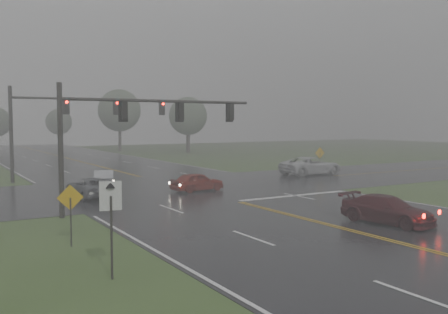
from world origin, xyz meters
TOP-DOWN VIEW (x-y plane):
  - main_road at (0.00, 20.00)m, footprint 18.00×160.00m
  - cross_street at (0.00, 22.00)m, footprint 120.00×14.00m
  - stop_bar at (4.50, 14.40)m, footprint 8.50×0.50m
  - sedan_maroon at (2.58, 5.20)m, footprint 2.62×4.77m
  - sedan_red at (0.06, 19.58)m, footprint 3.93×1.88m
  - sedan_silver at (-4.85, 24.85)m, footprint 2.52×4.12m
  - car_grey at (-7.09, 20.51)m, footprint 2.34×4.64m
  - pickup_white at (13.92, 23.80)m, footprint 5.90×2.78m
  - signal_gantry_near at (-6.84, 14.58)m, footprint 11.13×0.29m
  - signal_gantry_far at (-5.68, 31.32)m, footprint 14.46×0.39m
  - sign_diamond_west at (-11.25, 8.47)m, footprint 0.99×0.17m
  - sign_arrow_white at (-11.18, 3.79)m, footprint 0.67×0.15m
  - sign_diamond_east at (14.89, 23.72)m, footprint 1.04×0.12m
  - tree_ne_a at (11.30, 68.18)m, footprint 6.91×6.91m
  - tree_e_near at (19.01, 58.67)m, footprint 5.92×5.92m
  - tree_n_far at (6.20, 88.85)m, footprint 5.00×5.00m

SIDE VIEW (x-z plane):
  - main_road at x=0.00m, z-range -0.01..0.01m
  - cross_street at x=0.00m, z-range -0.01..0.01m
  - stop_bar at x=4.50m, z-range 0.00..0.00m
  - sedan_maroon at x=2.58m, z-range -0.66..0.66m
  - sedan_red at x=0.06m, z-range -0.65..0.65m
  - sedan_silver at x=-4.85m, z-range -0.64..0.64m
  - car_grey at x=-7.09m, z-range -0.63..0.63m
  - pickup_white at x=13.92m, z-range -0.81..0.81m
  - sign_diamond_west at x=-11.25m, z-range 0.42..2.81m
  - sign_diamond_east at x=14.89m, z-range 0.44..2.93m
  - sign_arrow_white at x=-11.18m, z-range 0.60..3.60m
  - signal_gantry_near at x=-6.84m, z-range 1.33..8.06m
  - tree_n_far at x=6.20m, z-range 1.15..8.49m
  - signal_gantry_far at x=-5.68m, z-range 1.57..9.18m
  - tree_e_near at x=19.01m, z-range 1.37..10.07m
  - tree_ne_a at x=11.30m, z-range 1.61..11.76m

